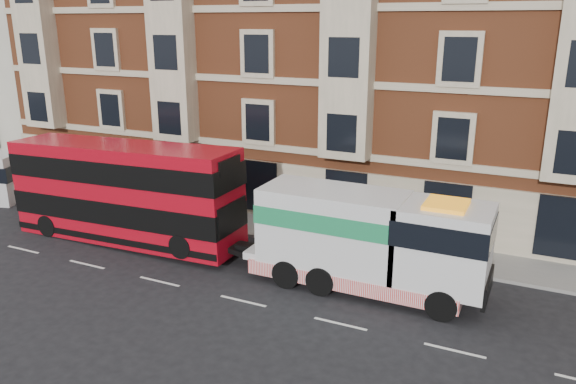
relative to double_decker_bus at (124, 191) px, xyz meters
The scene contains 7 objects.
ground 9.14m from the double_decker_bus, 20.29° to the right, with size 120.00×120.00×0.00m, color black.
sidewalk 9.68m from the double_decker_bus, 28.45° to the left, with size 90.00×3.00×0.15m, color slate.
victorian_terrace 16.59m from the double_decker_bus, 53.88° to the left, with size 45.00×12.00×20.40m.
lamp_post_west 3.87m from the double_decker_bus, 54.80° to the left, with size 0.35×0.15×4.35m.
double_decker_bus is the anchor object (origin of this frame).
tow_truck 12.07m from the double_decker_bus, ahead, with size 9.59×2.84×4.00m.
pedestrian 3.48m from the double_decker_bus, 97.18° to the left, with size 0.66×0.43×1.81m, color black.
Camera 1 is at (9.92, -16.93, 10.41)m, focal length 35.00 mm.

